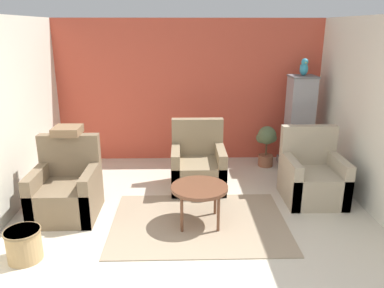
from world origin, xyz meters
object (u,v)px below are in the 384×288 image
armchair_left (67,192)px  wicker_basket (24,244)px  parrot (304,68)px  coffee_table (199,190)px  potted_plant (266,142)px  armchair_right (312,178)px  armchair_middle (198,167)px  birdcage (299,124)px

armchair_left → wicker_basket: 0.99m
armchair_left → parrot: bearing=25.9°
coffee_table → parrot: bearing=47.9°
wicker_basket → potted_plant: bearing=40.9°
armchair_left → armchair_right: (3.21, 0.35, 0.00)m
armchair_middle → potted_plant: armchair_middle is taller
armchair_right → potted_plant: size_ratio=1.40×
armchair_right → parrot: bearing=82.3°
armchair_right → armchair_middle: 1.60m
parrot → potted_plant: (-0.52, 0.00, -1.22)m
birdcage → parrot: size_ratio=5.55×
armchair_right → armchair_middle: size_ratio=1.00×
wicker_basket → armchair_right: bearing=21.5°
birdcage → wicker_basket: bearing=-143.6°
armchair_right → birdcage: bearing=82.3°
coffee_table → armchair_left: (-1.64, 0.28, -0.13)m
armchair_left → birdcage: (3.38, 1.64, 0.42)m
armchair_middle → potted_plant: bearing=35.4°
coffee_table → armchair_middle: armchair_middle is taller
coffee_table → armchair_right: (1.56, 0.63, -0.13)m
armchair_right → parrot: size_ratio=3.53×
coffee_table → armchair_middle: 1.09m
parrot → birdcage: bearing=-90.0°
armchair_middle → parrot: bearing=26.2°
coffee_table → birdcage: size_ratio=0.44×
armchair_right → birdcage: size_ratio=0.64×
coffee_table → armchair_right: armchair_right is taller
wicker_basket → armchair_middle: bearing=44.1°
coffee_table → armchair_middle: (0.03, 1.08, -0.13)m
potted_plant → coffee_table: bearing=-122.3°
potted_plant → wicker_basket: 4.00m
armchair_right → parrot: (0.17, 1.29, 1.35)m
armchair_right → armchair_left: bearing=-173.7°
armchair_right → wicker_basket: armchair_right is taller
armchair_right → wicker_basket: 3.62m
armchair_left → armchair_middle: bearing=25.6°
coffee_table → armchair_middle: size_ratio=0.69×
armchair_middle → armchair_left: bearing=-154.4°
wicker_basket → coffee_table: bearing=21.0°
armchair_left → birdcage: 3.78m
potted_plant → wicker_basket: bearing=-139.1°
parrot → armchair_right: bearing=-97.7°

